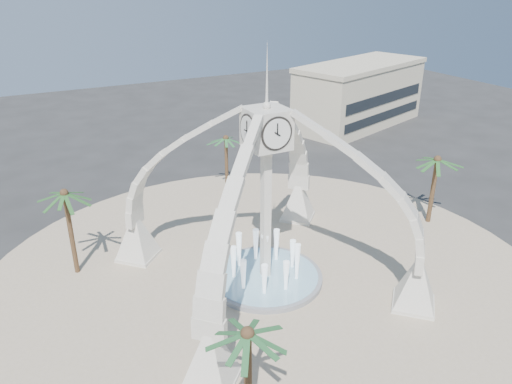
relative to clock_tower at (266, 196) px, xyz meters
name	(u,v)px	position (x,y,z in m)	size (l,w,h in m)	color
ground	(265,280)	(0.00, 0.00, -6.49)	(140.00, 140.00, 0.00)	#282828
plaza	(265,279)	(0.00, 0.00, -6.46)	(40.00, 40.00, 0.06)	tan
clock_tower	(266,196)	(0.00, 0.00, 0.00)	(17.94, 17.94, 16.30)	silver
fountain	(265,276)	(0.00, 0.00, -6.20)	(8.00, 8.00, 3.62)	gray
building_ne	(360,94)	(30.00, 28.00, -2.18)	(21.87, 14.17, 8.60)	beige
palm_east	(437,160)	(16.72, 1.25, -0.82)	(4.48, 4.48, 6.51)	brown
palm_west	(64,194)	(-11.55, 7.09, -0.33)	(3.64, 3.64, 6.94)	brown
palm_north	(226,139)	(4.04, 15.31, -1.12)	(3.74, 3.74, 6.10)	brown
palm_south	(247,335)	(-6.76, -10.77, -0.75)	(4.16, 4.16, 6.56)	brown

